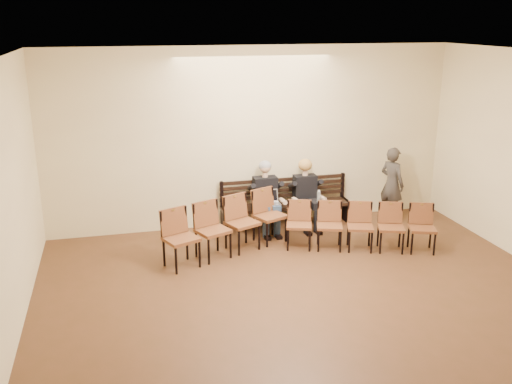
# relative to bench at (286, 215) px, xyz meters

# --- Properties ---
(ground) EXTENTS (10.00, 10.00, 0.00)m
(ground) POSITION_rel_bench_xyz_m (-0.59, -4.65, -0.23)
(ground) COLOR #58331E
(ground) RESTS_ON ground
(room_walls) EXTENTS (8.02, 10.01, 3.51)m
(room_walls) POSITION_rel_bench_xyz_m (-0.59, -3.86, 2.31)
(room_walls) COLOR #FAEBB3
(room_walls) RESTS_ON ground
(bench) EXTENTS (2.60, 0.90, 0.45)m
(bench) POSITION_rel_bench_xyz_m (0.00, 0.00, 0.00)
(bench) COLOR black
(bench) RESTS_ON ground
(seated_man) EXTENTS (0.56, 0.78, 1.35)m
(seated_man) POSITION_rel_bench_xyz_m (-0.45, -0.12, 0.45)
(seated_man) COLOR black
(seated_man) RESTS_ON ground
(seated_woman) EXTENTS (0.54, 0.75, 1.27)m
(seated_woman) POSITION_rel_bench_xyz_m (0.37, -0.12, 0.41)
(seated_woman) COLOR black
(seated_woman) RESTS_ON ground
(laptop) EXTENTS (0.37, 0.29, 0.26)m
(laptop) POSITION_rel_bench_xyz_m (-0.42, -0.33, 0.35)
(laptop) COLOR silver
(laptop) RESTS_ON bench
(water_bottle) EXTENTS (0.08, 0.08, 0.24)m
(water_bottle) POSITION_rel_bench_xyz_m (0.52, -0.41, 0.34)
(water_bottle) COLOR silver
(water_bottle) RESTS_ON bench
(bag) EXTENTS (0.38, 0.27, 0.27)m
(bag) POSITION_rel_bench_xyz_m (0.29, 0.10, -0.09)
(bag) COLOR black
(bag) RESTS_ON ground
(passerby) EXTENTS (0.64, 0.75, 1.74)m
(passerby) POSITION_rel_bench_xyz_m (2.18, -0.16, 0.65)
(passerby) COLOR #38332E
(passerby) RESTS_ON ground
(chair_row_front) EXTENTS (2.41, 1.43, 0.98)m
(chair_row_front) POSITION_rel_bench_xyz_m (-1.40, -1.07, 0.27)
(chair_row_front) COLOR brown
(chair_row_front) RESTS_ON ground
(chair_row_back) EXTENTS (2.62, 1.28, 0.85)m
(chair_row_back) POSITION_rel_bench_xyz_m (0.91, -1.48, 0.20)
(chair_row_back) COLOR brown
(chair_row_back) RESTS_ON ground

